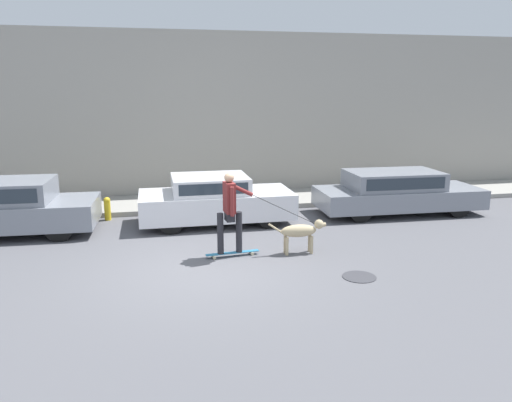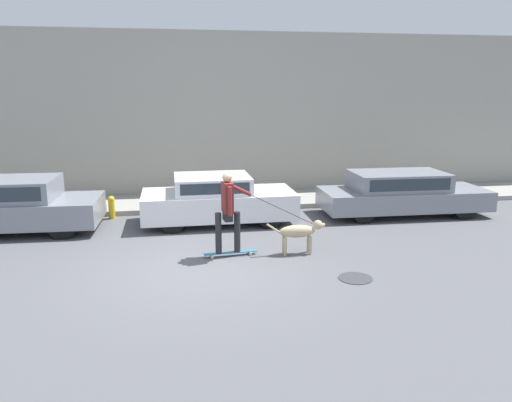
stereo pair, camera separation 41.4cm
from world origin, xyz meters
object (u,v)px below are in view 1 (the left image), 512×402
parked_car_0 (9,208)px  parked_car_2 (397,192)px  skateboarder (230,209)px  fire_hydrant (107,208)px  dog (301,231)px  parked_car_1 (215,200)px

parked_car_0 → parked_car_2: (10.12, -0.00, -0.06)m
skateboarder → fire_hydrant: skateboarder is taller
parked_car_2 → dog: 4.63m
parked_car_1 → parked_car_2: bearing=-0.2°
parked_car_0 → skateboarder: skateboarder is taller
parked_car_0 → parked_car_2: size_ratio=0.87×
skateboarder → fire_hydrant: (-2.75, 3.63, -0.69)m
parked_car_2 → skateboarder: 5.86m
parked_car_2 → skateboarder: bearing=-150.7°
fire_hydrant → parked_car_1: bearing=-17.8°
skateboarder → parked_car_1: bearing=83.9°
dog → parked_car_1: bearing=118.7°
parked_car_2 → parked_car_0: bearing=-178.6°
parked_car_2 → fire_hydrant: parked_car_2 is taller
parked_car_2 → dog: (-3.66, -2.82, -0.12)m
parked_car_1 → parked_car_0: bearing=179.7°
parked_car_2 → dog: parked_car_2 is taller
dog → fire_hydrant: dog is taller
dog → fire_hydrant: size_ratio=2.00×
parked_car_0 → parked_car_2: 10.12m
parked_car_1 → fire_hydrant: (-2.78, 0.89, -0.28)m
parked_car_2 → parked_car_1: bearing=-178.6°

